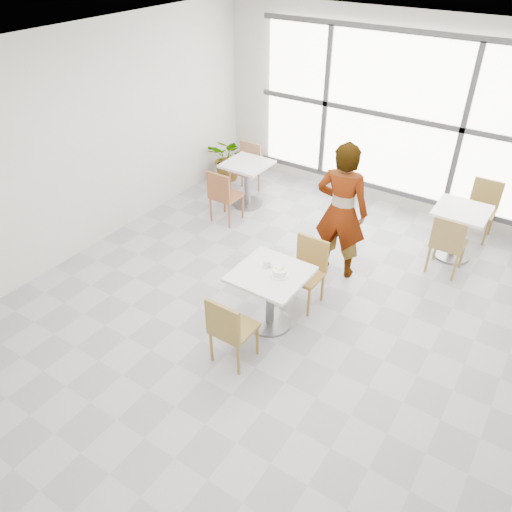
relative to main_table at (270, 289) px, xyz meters
The scene contains 18 objects.
floor 0.57m from the main_table, 123.19° to the left, with size 7.00×7.00×0.00m, color #9E9EA5.
ceiling 2.49m from the main_table, 123.19° to the left, with size 7.00×7.00×0.00m, color white.
wall_back 3.81m from the main_table, 91.85° to the left, with size 6.00×6.00×0.00m, color silver.
wall_left 3.27m from the main_table, behind, with size 7.00×7.00×0.00m, color silver.
window 3.75m from the main_table, 91.88° to the left, with size 4.60×0.07×2.52m.
main_table is the anchor object (origin of this frame).
chair_near 0.77m from the main_table, 91.74° to the right, with size 0.42×0.42×0.87m.
chair_far 0.65m from the main_table, 77.87° to the left, with size 0.42×0.42×0.87m.
oatmeal_bowl 0.29m from the main_table, ahead, with size 0.21×0.21×0.09m.
coffee_cup 0.30m from the main_table, 138.82° to the left, with size 0.16×0.13×0.07m.
person 1.47m from the main_table, 82.78° to the left, with size 0.68×0.45×1.87m, color black.
bg_table_left 3.01m from the main_table, 129.62° to the left, with size 0.70×0.70×0.75m.
bg_table_right 3.02m from the main_table, 62.42° to the left, with size 0.70×0.70×0.75m.
bg_chair_left_near 2.49m from the main_table, 139.37° to the left, with size 0.42×0.42×0.87m.
bg_chair_left_far 3.50m from the main_table, 128.91° to the left, with size 0.42×0.42×0.87m.
bg_chair_right_near 2.58m from the main_table, 57.19° to the left, with size 0.42×0.42×0.87m.
bg_chair_right_far 3.79m from the main_table, 66.13° to the left, with size 0.42×0.42×0.87m.
plant_left 4.01m from the main_table, 133.01° to the left, with size 0.72×0.63×0.81m, color #577A43.
Camera 1 is at (2.47, -4.00, 4.05)m, focal length 34.94 mm.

